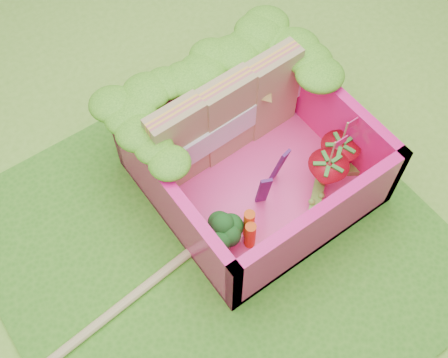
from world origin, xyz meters
TOP-DOWN VIEW (x-y plane):
  - ground at (0.00, 0.00)m, footprint 14.00×14.00m
  - placemat at (0.00, 0.00)m, footprint 2.60×2.60m
  - bento_floor at (0.47, 0.24)m, footprint 1.30×1.30m
  - bento_box at (0.47, 0.24)m, footprint 1.30×1.30m
  - lettuce_ruffle at (0.47, 0.73)m, footprint 1.43×0.83m
  - sandwich_stack at (0.48, 0.55)m, footprint 1.19×0.21m
  - broccoli at (0.01, -0.04)m, footprint 0.31×0.31m
  - carrot_sticks at (0.18, -0.10)m, footprint 0.11×0.13m
  - purple_wedges at (0.49, 0.08)m, footprint 0.27×0.13m
  - strawberry_left at (0.81, -0.09)m, footprint 0.26×0.26m
  - strawberry_right at (0.97, -0.02)m, footprint 0.26×0.26m
  - snap_peas at (0.83, -0.11)m, footprint 0.59×0.33m
  - chopsticks at (-0.93, -0.02)m, footprint 2.26×0.27m

SIDE VIEW (x-z plane):
  - ground at x=0.00m, z-range 0.00..0.00m
  - placemat at x=0.00m, z-range 0.00..0.03m
  - chopsticks at x=-0.93m, z-range 0.03..0.08m
  - bento_floor at x=0.47m, z-range 0.03..0.08m
  - snap_peas at x=0.83m, z-range 0.08..0.13m
  - carrot_sticks at x=0.18m, z-range 0.07..0.33m
  - strawberry_right at x=0.97m, z-range -0.03..0.46m
  - strawberry_left at x=0.81m, z-range -0.03..0.47m
  - broccoli at x=0.01m, z-range 0.13..0.37m
  - purple_wedges at x=0.49m, z-range 0.08..0.46m
  - bento_box at x=0.47m, z-range 0.03..0.58m
  - sandwich_stack at x=0.48m, z-range 0.07..0.73m
  - lettuce_ruffle at x=0.47m, z-range 0.58..0.69m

